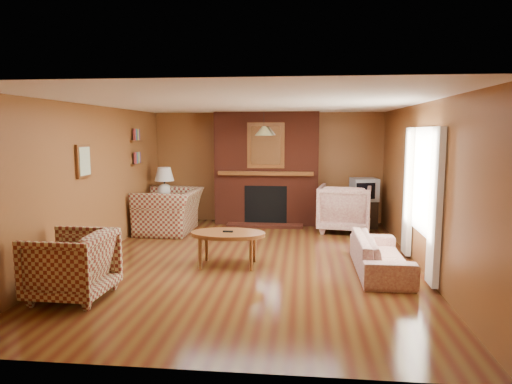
# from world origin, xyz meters

# --- Properties ---
(floor) EXTENTS (6.50, 6.50, 0.00)m
(floor) POSITION_xyz_m (0.00, 0.00, 0.00)
(floor) COLOR #4D2110
(floor) RESTS_ON ground
(ceiling) EXTENTS (6.50, 6.50, 0.00)m
(ceiling) POSITION_xyz_m (0.00, 0.00, 2.40)
(ceiling) COLOR white
(ceiling) RESTS_ON wall_back
(wall_back) EXTENTS (6.50, 0.00, 6.50)m
(wall_back) POSITION_xyz_m (0.00, 3.25, 1.20)
(wall_back) COLOR brown
(wall_back) RESTS_ON floor
(wall_front) EXTENTS (6.50, 0.00, 6.50)m
(wall_front) POSITION_xyz_m (0.00, -3.25, 1.20)
(wall_front) COLOR brown
(wall_front) RESTS_ON floor
(wall_left) EXTENTS (0.00, 6.50, 6.50)m
(wall_left) POSITION_xyz_m (-2.50, 0.00, 1.20)
(wall_left) COLOR brown
(wall_left) RESTS_ON floor
(wall_right) EXTENTS (0.00, 6.50, 6.50)m
(wall_right) POSITION_xyz_m (2.50, 0.00, 1.20)
(wall_right) COLOR brown
(wall_right) RESTS_ON floor
(fireplace) EXTENTS (2.20, 0.82, 2.40)m
(fireplace) POSITION_xyz_m (0.00, 2.98, 1.18)
(fireplace) COLOR #562013
(fireplace) RESTS_ON floor
(window_right) EXTENTS (0.10, 1.85, 2.00)m
(window_right) POSITION_xyz_m (2.45, -0.20, 1.13)
(window_right) COLOR beige
(window_right) RESTS_ON wall_right
(bookshelf) EXTENTS (0.09, 0.55, 0.71)m
(bookshelf) POSITION_xyz_m (-2.44, 1.90, 1.67)
(bookshelf) COLOR brown
(bookshelf) RESTS_ON wall_left
(botanical_print) EXTENTS (0.05, 0.40, 0.50)m
(botanical_print) POSITION_xyz_m (-2.47, -0.30, 1.55)
(botanical_print) COLOR brown
(botanical_print) RESTS_ON wall_left
(pendant_light) EXTENTS (0.36, 0.36, 0.48)m
(pendant_light) POSITION_xyz_m (0.00, 2.30, 2.00)
(pendant_light) COLOR black
(pendant_light) RESTS_ON ceiling
(plaid_loveseat) EXTENTS (1.15, 1.32, 0.85)m
(plaid_loveseat) POSITION_xyz_m (-1.85, 1.93, 0.43)
(plaid_loveseat) COLOR maroon
(plaid_loveseat) RESTS_ON floor
(plaid_armchair) EXTENTS (0.93, 0.90, 0.82)m
(plaid_armchair) POSITION_xyz_m (-1.95, -1.76, 0.41)
(plaid_armchair) COLOR maroon
(plaid_armchair) RESTS_ON floor
(floral_sofa) EXTENTS (0.68, 1.74, 0.51)m
(floral_sofa) POSITION_xyz_m (1.90, -0.31, 0.25)
(floral_sofa) COLOR beige
(floral_sofa) RESTS_ON floor
(floral_armchair) EXTENTS (1.15, 1.18, 0.94)m
(floral_armchair) POSITION_xyz_m (1.62, 2.36, 0.47)
(floral_armchair) COLOR beige
(floral_armchair) RESTS_ON floor
(coffee_table) EXTENTS (1.11, 0.69, 0.53)m
(coffee_table) POSITION_xyz_m (-0.31, -0.24, 0.46)
(coffee_table) COLOR brown
(coffee_table) RESTS_ON floor
(side_table) EXTENTS (0.46, 0.46, 0.58)m
(side_table) POSITION_xyz_m (-2.10, 2.45, 0.29)
(side_table) COLOR brown
(side_table) RESTS_ON floor
(table_lamp) EXTENTS (0.40, 0.40, 0.66)m
(table_lamp) POSITION_xyz_m (-2.10, 2.45, 0.96)
(table_lamp) COLOR silver
(table_lamp) RESTS_ON side_table
(tv_stand) EXTENTS (0.55, 0.50, 0.56)m
(tv_stand) POSITION_xyz_m (2.05, 2.80, 0.28)
(tv_stand) COLOR black
(tv_stand) RESTS_ON floor
(crt_tv) EXTENTS (0.59, 0.58, 0.47)m
(crt_tv) POSITION_xyz_m (2.05, 2.79, 0.80)
(crt_tv) COLOR #A4A6AB
(crt_tv) RESTS_ON tv_stand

